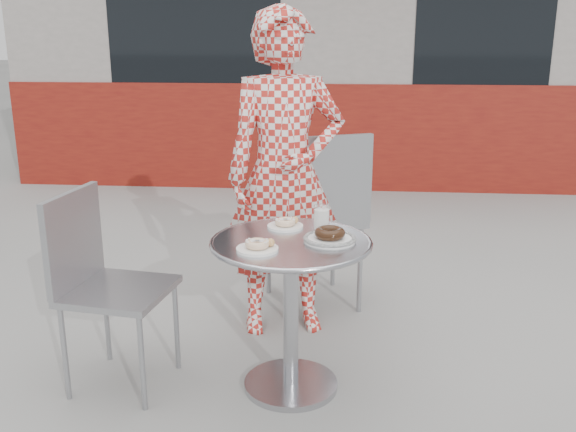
# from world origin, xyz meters

# --- Properties ---
(ground) EXTENTS (60.00, 60.00, 0.00)m
(ground) POSITION_xyz_m (0.00, 0.00, 0.00)
(ground) COLOR gray
(ground) RESTS_ON ground
(storefront) EXTENTS (6.02, 4.55, 3.00)m
(storefront) POSITION_xyz_m (-0.00, 5.56, 1.49)
(storefront) COLOR gray
(storefront) RESTS_ON ground
(bistro_table) EXTENTS (0.66, 0.66, 0.67)m
(bistro_table) POSITION_xyz_m (-0.02, 0.04, 0.50)
(bistro_table) COLOR silver
(bistro_table) RESTS_ON ground
(chair_far) EXTENTS (0.61, 0.61, 0.98)m
(chair_far) POSITION_xyz_m (0.03, 0.93, 0.30)
(chair_far) COLOR #9A9CA1
(chair_far) RESTS_ON ground
(chair_left) EXTENTS (0.46, 0.46, 0.84)m
(chair_left) POSITION_xyz_m (-0.75, 0.02, 0.26)
(chair_left) COLOR #9A9CA1
(chair_left) RESTS_ON ground
(seated_person) EXTENTS (0.66, 0.51, 1.59)m
(seated_person) POSITION_xyz_m (-0.10, 0.63, 0.80)
(seated_person) COLOR #B1221B
(seated_person) RESTS_ON ground
(plate_far) EXTENTS (0.15, 0.15, 0.04)m
(plate_far) POSITION_xyz_m (-0.06, 0.21, 0.68)
(plate_far) COLOR white
(plate_far) RESTS_ON bistro_table
(plate_near) EXTENTS (0.16, 0.16, 0.04)m
(plate_near) POSITION_xyz_m (-0.14, -0.09, 0.68)
(plate_near) COLOR white
(plate_near) RESTS_ON bistro_table
(plate_checker) EXTENTS (0.21, 0.21, 0.05)m
(plate_checker) POSITION_xyz_m (0.13, 0.04, 0.68)
(plate_checker) COLOR white
(plate_checker) RESTS_ON bistro_table
(milk_cup) EXTENTS (0.07, 0.07, 0.11)m
(milk_cup) POSITION_xyz_m (0.09, 0.19, 0.71)
(milk_cup) COLOR white
(milk_cup) RESTS_ON bistro_table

